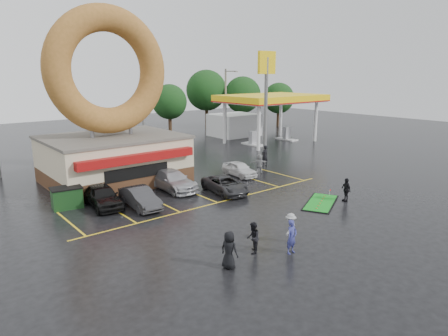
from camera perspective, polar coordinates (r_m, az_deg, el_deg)
ground at (r=24.57m, az=4.06°, el=-6.91°), size 120.00×120.00×0.00m
donut_shop at (r=32.59m, az=-15.75°, el=5.79°), size 10.20×8.70×13.50m
gas_station at (r=52.21m, az=4.41°, el=8.12°), size 12.30×13.65×5.90m
shell_sign at (r=40.72m, az=6.05°, el=11.77°), size 2.20×0.36×10.60m
streetlight_mid at (r=42.70m, az=-11.47°, el=8.16°), size 0.40×2.21×9.00m
streetlight_right at (r=50.21m, az=0.30°, el=9.18°), size 0.40×2.21×9.00m
tree_far_a at (r=62.81m, az=2.68°, el=10.40°), size 5.60×5.60×8.00m
tree_far_b at (r=65.61m, az=7.83°, el=9.85°), size 4.90×4.90×7.00m
tree_far_c at (r=63.33m, az=-2.53°, el=11.02°), size 6.30×6.30×9.00m
tree_far_d at (r=57.27m, az=-7.80°, el=9.34°), size 4.90×4.90×7.00m
car_black at (r=27.16m, az=-16.97°, el=-3.85°), size 2.09×4.40×1.45m
car_dgrey at (r=26.40m, az=-11.91°, el=-4.20°), size 1.59×4.07×1.32m
car_silver at (r=30.02m, az=-7.41°, el=-1.74°), size 2.07×4.98×1.44m
car_grey at (r=29.02m, az=0.15°, el=-2.40°), size 2.58×4.56×1.20m
car_white at (r=33.74m, az=2.21°, el=-0.13°), size 1.72×3.70×1.22m
person_blue at (r=19.75m, az=9.66°, el=-9.65°), size 0.65×0.45×1.70m
person_blackjkt at (r=19.58m, az=4.15°, el=-9.92°), size 0.96×0.94×1.55m
person_hoodie at (r=20.99m, az=9.47°, el=-8.43°), size 1.15×0.94×1.55m
person_bystander at (r=18.09m, az=0.73°, el=-11.62°), size 0.78×0.97×1.73m
person_cameraman at (r=28.32m, az=17.03°, el=-2.98°), size 0.73×1.03×1.62m
person_walker_near at (r=34.92m, az=5.04°, el=0.67°), size 1.60×1.10×1.66m
person_walker_far at (r=37.34m, az=5.85°, el=1.73°), size 0.73×0.49×1.97m
dumpster at (r=27.73m, az=-21.53°, el=-4.03°), size 1.95×1.44×1.30m
putting_green at (r=27.67m, az=13.65°, el=-4.83°), size 4.43×3.41×0.51m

